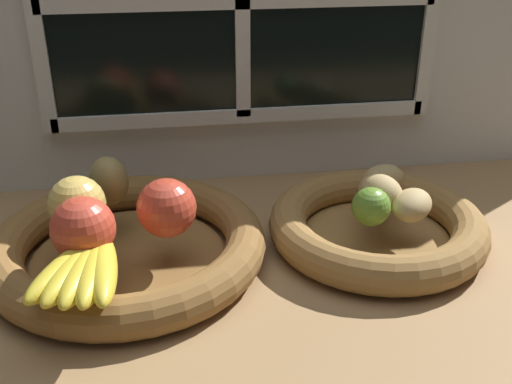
{
  "coord_description": "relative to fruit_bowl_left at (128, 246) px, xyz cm",
  "views": [
    {
      "loc": [
        -12.76,
        -69.9,
        45.71
      ],
      "look_at": [
        -1.59,
        2.72,
        9.48
      ],
      "focal_mm": 41.98,
      "sensor_mm": 36.0,
      "label": 1
    }
  ],
  "objects": [
    {
      "name": "banana_bunch_front",
      "position": [
        -3.99,
        -11.86,
        4.58
      ],
      "size": [
        11.33,
        16.6,
        3.31
      ],
      "color": "yellow",
      "rests_on": "fruit_bowl_left"
    },
    {
      "name": "apple_red_right",
      "position": [
        5.69,
        -2.81,
        6.84
      ],
      "size": [
        7.84,
        7.84,
        7.84
      ],
      "primitive_type": "sphere",
      "color": "#CC422D",
      "rests_on": "fruit_bowl_left"
    },
    {
      "name": "fruit_bowl_left",
      "position": [
        0.0,
        0.0,
        0.0
      ],
      "size": [
        38.11,
        38.11,
        5.48
      ],
      "color": "brown",
      "rests_on": "ground_plane"
    },
    {
      "name": "potato_small",
      "position": [
        39.22,
        -3.41,
        5.01
      ],
      "size": [
        8.6,
        8.79,
        4.17
      ],
      "primitive_type": "ellipsoid",
      "rotation": [
        0.0,
        0.0,
        3.99
      ],
      "color": "tan",
      "rests_on": "fruit_bowl_right"
    },
    {
      "name": "fruit_bowl_right",
      "position": [
        35.8,
        0.0,
        0.01
      ],
      "size": [
        31.74,
        31.74,
        5.48
      ],
      "color": "olive",
      "rests_on": "ground_plane"
    },
    {
      "name": "ground_plane",
      "position": [
        19.5,
        -2.72,
        -4.06
      ],
      "size": [
        140.0,
        90.0,
        3.0
      ],
      "primitive_type": "cube",
      "color": "#9E774C"
    },
    {
      "name": "back_wall",
      "position": [
        19.5,
        27.05,
        25.33
      ],
      "size": [
        140.0,
        4.6,
        55.0
      ],
      "color": "silver",
      "rests_on": "ground_plane"
    },
    {
      "name": "potato_back",
      "position": [
        37.94,
        4.69,
        5.22
      ],
      "size": [
        7.62,
        6.18,
        4.58
      ],
      "primitive_type": "ellipsoid",
      "rotation": [
        0.0,
        0.0,
        0.23
      ],
      "color": "tan",
      "rests_on": "fruit_bowl_right"
    },
    {
      "name": "potato_large",
      "position": [
        35.8,
        -0.0,
        5.5
      ],
      "size": [
        7.78,
        8.64,
        5.15
      ],
      "primitive_type": "ellipsoid",
      "rotation": [
        0.0,
        0.0,
        5.1
      ],
      "color": "tan",
      "rests_on": "fruit_bowl_right"
    },
    {
      "name": "pear_brown",
      "position": [
        -2.38,
        7.56,
        6.56
      ],
      "size": [
        7.89,
        8.13,
        7.26
      ],
      "primitive_type": "ellipsoid",
      "rotation": [
        0.0,
        0.0,
        2.14
      ],
      "color": "olive",
      "rests_on": "fruit_bowl_left"
    },
    {
      "name": "apple_golden_left",
      "position": [
        -6.02,
        0.35,
        6.75
      ],
      "size": [
        7.64,
        7.64,
        7.64
      ],
      "primitive_type": "sphere",
      "color": "#DBB756",
      "rests_on": "fruit_bowl_left"
    },
    {
      "name": "apple_red_front",
      "position": [
        -4.5,
        -6.73,
        6.91
      ],
      "size": [
        7.97,
        7.97,
        7.97
      ],
      "primitive_type": "sphere",
      "color": "#CC422D",
      "rests_on": "fruit_bowl_left"
    },
    {
      "name": "lime_near",
      "position": [
        33.05,
        -4.14,
        5.59
      ],
      "size": [
        5.32,
        5.32,
        5.32
      ],
      "primitive_type": "sphere",
      "color": "olive",
      "rests_on": "fruit_bowl_right"
    }
  ]
}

